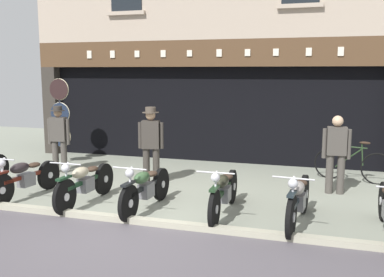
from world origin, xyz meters
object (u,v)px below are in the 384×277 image
Objects in this scene: motorcycle_center_left at (85,182)px; salesman_left at (59,136)px; tyre_sign_pole at (60,114)px; motorcycle_center at (145,188)px; salesman_right at (336,151)px; shopkeeper_center at (151,142)px; advert_board_near at (273,101)px; advert_board_far at (321,104)px; motorcycle_center_right at (224,191)px; leaning_bicycle at (353,165)px; motorcycle_right at (298,199)px; motorcycle_left at (25,177)px.

salesman_left is at bearing -46.04° from motorcycle_center_left.
motorcycle_center is at bearing -39.52° from tyre_sign_pole.
shopkeeper_center is at bearing 2.39° from salesman_right.
shopkeeper_center is (2.62, -0.43, 0.05)m from salesman_left.
advert_board_far is (1.23, -0.00, -0.04)m from advert_board_near.
motorcycle_center_right is at bearing -175.54° from motorcycle_center_left.
leaning_bicycle is at bearing -144.66° from motorcycle_center_left.
tyre_sign_pole reaches higher than motorcycle_center_right.
motorcycle_right is 6.27m from salesman_left.
shopkeeper_center is 1.55× the size of advert_board_near.
motorcycle_center_right is 1.26× the size of salesman_left.
tyre_sign_pole is 1.34× the size of leaning_bicycle.
motorcycle_right is at bearing -77.75° from advert_board_near.
salesman_left is at bearing -157.97° from advert_board_far.
salesman_left is at bearing -58.81° from tyre_sign_pole.
shopkeeper_center reaches higher than motorcycle_right.
advert_board_far reaches higher than motorcycle_center_left.
motorcycle_left is at bearing -68.50° from tyre_sign_pole.
advert_board_near reaches higher than salesman_left.
salesman_left is at bearing 115.90° from leaning_bicycle.
leaning_bicycle is at bearing -112.93° from salesman_right.
motorcycle_left is at bearing 15.81° from salesman_right.
motorcycle_right is at bearing -176.70° from motorcycle_center.
advert_board_near is at bearing -161.83° from salesman_left.
motorcycle_left is 1.85× the size of advert_board_far.
motorcycle_center_left is 1.23m from motorcycle_center.
motorcycle_center is 0.97× the size of motorcycle_right.
tyre_sign_pole is at bearing -20.54° from motorcycle_right.
salesman_left is at bearing -24.11° from motorcycle_center_right.
motorcycle_center_left reaches higher than motorcycle_center.
motorcycle_center_left is at bearing -122.18° from advert_board_near.
motorcycle_center_left is 3.90m from motorcycle_right.
advert_board_near is (-1.00, 4.60, 1.26)m from motorcycle_right.
motorcycle_right reaches higher than motorcycle_left.
motorcycle_left is 4.00m from motorcycle_center_right.
salesman_right is at bearing -57.21° from advert_board_near.
shopkeeper_center reaches higher than salesman_left.
salesman_left is 5.53m from advert_board_near.
motorcycle_center_right is (1.40, 0.16, 0.00)m from motorcycle_center.
motorcycle_center_left is 1.21× the size of salesman_left.
motorcycle_right is 4.87m from advert_board_near.
advert_board_near is (2.27, 2.91, 0.73)m from shopkeeper_center.
shopkeeper_center reaches higher than motorcycle_left.
salesman_left is at bearing -153.12° from advert_board_near.
motorcycle_center_right is (2.63, 0.15, -0.00)m from motorcycle_center_left.
motorcycle_center is 1.77× the size of advert_board_near.
shopkeeper_center reaches higher than salesman_right.
salesman_left reaches higher than motorcycle_left.
shopkeeper_center is 3.76m from advert_board_near.
advert_board_far reaches higher than salesman_right.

